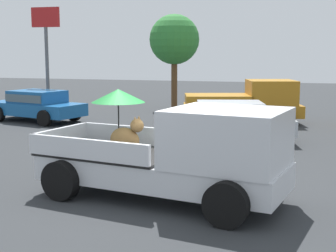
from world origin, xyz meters
TOP-DOWN VIEW (x-y plane):
  - ground_plane at (0.00, 0.00)m, footprint 80.00×80.00m
  - pickup_truck_main at (0.44, -0.07)m, footprint 5.30×2.96m
  - pickup_truck_red at (0.29, 11.13)m, footprint 5.11×3.20m
  - parked_sedan_near at (0.24, 6.65)m, footprint 4.60×2.78m
  - parked_sedan_far at (-8.43, 9.15)m, footprint 4.60×2.75m
  - motel_sign at (-9.05, 11.20)m, footprint 1.40×0.16m
  - tree_by_lot at (-4.12, 15.62)m, footprint 2.61×2.61m

SIDE VIEW (x-z plane):
  - ground_plane at x=0.00m, z-range 0.00..0.00m
  - parked_sedan_near at x=0.24m, z-range 0.08..1.41m
  - parked_sedan_far at x=-8.43m, z-range 0.08..1.41m
  - pickup_truck_red at x=0.29m, z-range -0.03..1.77m
  - pickup_truck_main at x=0.44m, z-range -0.13..2.05m
  - motel_sign at x=-9.05m, z-range 1.02..6.02m
  - tree_by_lot at x=-4.12m, z-range 1.12..6.03m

